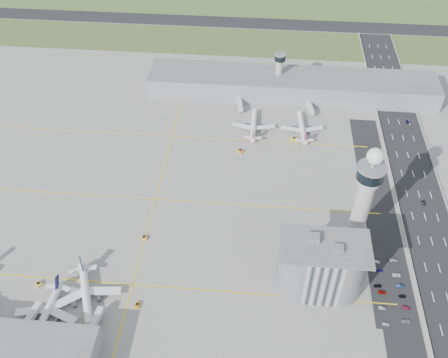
# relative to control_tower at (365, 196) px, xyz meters

# --- Properties ---
(ground) EXTENTS (1000.00, 1000.00, 0.00)m
(ground) POSITION_rel_control_tower_xyz_m (-72.00, -8.00, -35.04)
(ground) COLOR gray
(grass_strip_0) EXTENTS (480.00, 50.00, 0.08)m
(grass_strip_0) POSITION_rel_control_tower_xyz_m (-92.00, 217.00, -35.00)
(grass_strip_0) COLOR #485C2B
(grass_strip_0) RESTS_ON ground
(grass_strip_1) EXTENTS (480.00, 60.00, 0.08)m
(grass_strip_1) POSITION_rel_control_tower_xyz_m (-92.00, 292.00, -35.00)
(grass_strip_1) COLOR #556E34
(grass_strip_1) RESTS_ON ground
(runway) EXTENTS (480.00, 22.00, 0.10)m
(runway) POSITION_rel_control_tower_xyz_m (-92.00, 254.00, -34.98)
(runway) COLOR black
(runway) RESTS_ON ground
(highway) EXTENTS (28.00, 500.00, 0.10)m
(highway) POSITION_rel_control_tower_xyz_m (43.00, -8.00, -34.99)
(highway) COLOR black
(highway) RESTS_ON ground
(barrier_left) EXTENTS (0.60, 500.00, 1.20)m
(barrier_left) POSITION_rel_control_tower_xyz_m (29.00, -8.00, -34.44)
(barrier_left) COLOR #9E9E99
(barrier_left) RESTS_ON ground
(landside_road) EXTENTS (18.00, 260.00, 0.08)m
(landside_road) POSITION_rel_control_tower_xyz_m (18.00, -18.00, -35.00)
(landside_road) COLOR black
(landside_road) RESTS_ON ground
(parking_lot) EXTENTS (20.00, 44.00, 0.10)m
(parking_lot) POSITION_rel_control_tower_xyz_m (16.00, -30.00, -34.99)
(parking_lot) COLOR black
(parking_lot) RESTS_ON ground
(taxiway_line_h_0) EXTENTS (260.00, 0.60, 0.01)m
(taxiway_line_h_0) POSITION_rel_control_tower_xyz_m (-112.00, -38.00, -35.04)
(taxiway_line_h_0) COLOR yellow
(taxiway_line_h_0) RESTS_ON ground
(taxiway_line_h_1) EXTENTS (260.00, 0.60, 0.01)m
(taxiway_line_h_1) POSITION_rel_control_tower_xyz_m (-112.00, 22.00, -35.04)
(taxiway_line_h_1) COLOR yellow
(taxiway_line_h_1) RESTS_ON ground
(taxiway_line_h_2) EXTENTS (260.00, 0.60, 0.01)m
(taxiway_line_h_2) POSITION_rel_control_tower_xyz_m (-112.00, 82.00, -35.04)
(taxiway_line_h_2) COLOR yellow
(taxiway_line_h_2) RESTS_ON ground
(taxiway_line_v) EXTENTS (0.60, 260.00, 0.01)m
(taxiway_line_v) POSITION_rel_control_tower_xyz_m (-112.00, 22.00, -35.04)
(taxiway_line_v) COLOR yellow
(taxiway_line_v) RESTS_ON ground
(control_tower) EXTENTS (14.00, 14.00, 64.50)m
(control_tower) POSITION_rel_control_tower_xyz_m (0.00, 0.00, 0.00)
(control_tower) COLOR #ADAAA5
(control_tower) RESTS_ON ground
(secondary_tower) EXTENTS (8.60, 8.60, 31.90)m
(secondary_tower) POSITION_rel_control_tower_xyz_m (-42.00, 142.00, -16.24)
(secondary_tower) COLOR #ADAAA5
(secondary_tower) RESTS_ON ground
(admin_building) EXTENTS (42.00, 24.00, 33.50)m
(admin_building) POSITION_rel_control_tower_xyz_m (-20.01, -30.00, -19.74)
(admin_building) COLOR #B2B2B7
(admin_building) RESTS_ON ground
(terminal_pier) EXTENTS (210.00, 32.00, 15.80)m
(terminal_pier) POSITION_rel_control_tower_xyz_m (-32.00, 140.00, -27.14)
(terminal_pier) COLOR gray
(terminal_pier) RESTS_ON ground
(airplane_near_b) EXTENTS (33.51, 38.57, 10.21)m
(airplane_near_b) POSITION_rel_control_tower_xyz_m (-148.22, -60.44, -29.94)
(airplane_near_b) COLOR white
(airplane_near_b) RESTS_ON ground
(airplane_near_c) EXTENTS (46.44, 49.78, 11.20)m
(airplane_near_c) POSITION_rel_control_tower_xyz_m (-131.86, -49.36, -29.44)
(airplane_near_c) COLOR white
(airplane_near_c) RESTS_ON ground
(airplane_far_a) EXTENTS (30.04, 35.34, 9.89)m
(airplane_far_a) POSITION_rel_control_tower_xyz_m (-57.78, 96.07, -30.09)
(airplane_far_a) COLOR white
(airplane_far_a) RESTS_ON ground
(airplane_far_b) EXTENTS (32.54, 37.31, 9.78)m
(airplane_far_b) POSITION_rel_control_tower_xyz_m (-24.81, 96.34, -30.15)
(airplane_far_b) COLOR white
(airplane_far_b) RESTS_ON ground
(jet_bridge_near_1) EXTENTS (5.39, 14.31, 5.70)m
(jet_bridge_near_1) POSITION_rel_control_tower_xyz_m (-155.00, -69.00, -32.19)
(jet_bridge_near_1) COLOR silver
(jet_bridge_near_1) RESTS_ON ground
(jet_bridge_near_2) EXTENTS (5.39, 14.31, 5.70)m
(jet_bridge_near_2) POSITION_rel_control_tower_xyz_m (-125.00, -69.00, -32.19)
(jet_bridge_near_2) COLOR silver
(jet_bridge_near_2) RESTS_ON ground
(jet_bridge_far_0) EXTENTS (5.39, 14.31, 5.70)m
(jet_bridge_far_0) POSITION_rel_control_tower_xyz_m (-70.00, 124.00, -32.19)
(jet_bridge_far_0) COLOR silver
(jet_bridge_far_0) RESTS_ON ground
(jet_bridge_far_1) EXTENTS (5.39, 14.31, 5.70)m
(jet_bridge_far_1) POSITION_rel_control_tower_xyz_m (-20.00, 124.00, -32.19)
(jet_bridge_far_1) COLOR silver
(jet_bridge_far_1) RESTS_ON ground
(tug_1) EXTENTS (4.01, 3.82, 1.92)m
(tug_1) POSITION_rel_control_tower_xyz_m (-158.66, -42.48, -34.08)
(tug_1) COLOR yellow
(tug_1) RESTS_ON ground
(tug_2) EXTENTS (2.11, 3.06, 1.77)m
(tug_2) POSITION_rel_control_tower_xyz_m (-107.08, -49.91, -34.16)
(tug_2) COLOR #CE8405
(tug_2) RESTS_ON ground
(tug_3) EXTENTS (3.39, 2.47, 1.87)m
(tug_3) POSITION_rel_control_tower_xyz_m (-112.50, -8.18, -34.11)
(tug_3) COLOR orange
(tug_3) RESTS_ON ground
(tug_4) EXTENTS (4.35, 4.09, 2.08)m
(tug_4) POSITION_rel_control_tower_xyz_m (-65.25, 69.40, -34.00)
(tug_4) COLOR orange
(tug_4) RESTS_ON ground
(tug_5) EXTENTS (4.10, 3.28, 2.10)m
(tug_5) POSITION_rel_control_tower_xyz_m (-30.36, 85.25, -33.99)
(tug_5) COLOR yellow
(tug_5) RESTS_ON ground
(car_lot_0) EXTENTS (3.33, 1.50, 1.11)m
(car_lot_0) POSITION_rel_control_tower_xyz_m (10.70, -49.50, -34.49)
(car_lot_0) COLOR white
(car_lot_0) RESTS_ON ground
(car_lot_1) EXTENTS (3.42, 1.21, 1.12)m
(car_lot_1) POSITION_rel_control_tower_xyz_m (10.33, -40.94, -34.48)
(car_lot_1) COLOR #9A9BA0
(car_lot_1) RESTS_ON ground
(car_lot_2) EXTENTS (4.10, 2.30, 1.08)m
(car_lot_2) POSITION_rel_control_tower_xyz_m (11.46, -31.87, -34.50)
(car_lot_2) COLOR #8C1104
(car_lot_2) RESTS_ON ground
(car_lot_3) EXTENTS (4.10, 2.15, 1.13)m
(car_lot_3) POSITION_rel_control_tower_xyz_m (9.87, -28.29, -34.47)
(car_lot_3) COLOR black
(car_lot_3) RESTS_ON ground
(car_lot_4) EXTENTS (3.35, 1.36, 1.14)m
(car_lot_4) POSITION_rel_control_tower_xyz_m (12.04, -18.45, -34.47)
(car_lot_4) COLOR navy
(car_lot_4) RESTS_ON ground
(car_lot_5) EXTENTS (3.67, 1.46, 1.19)m
(car_lot_5) POSITION_rel_control_tower_xyz_m (11.12, -13.30, -34.45)
(car_lot_5) COLOR silver
(car_lot_5) RESTS_ON ground
(car_lot_6) EXTENTS (4.40, 2.21, 1.19)m
(car_lot_6) POSITION_rel_control_tower_xyz_m (20.28, -47.30, -34.44)
(car_lot_6) COLOR gray
(car_lot_6) RESTS_ON ground
(car_lot_7) EXTENTS (4.08, 2.09, 1.13)m
(car_lot_7) POSITION_rel_control_tower_xyz_m (21.71, -39.73, -34.47)
(car_lot_7) COLOR maroon
(car_lot_7) RESTS_ON ground
(car_lot_8) EXTENTS (3.44, 1.41, 1.17)m
(car_lot_8) POSITION_rel_control_tower_xyz_m (21.03, -33.37, -34.46)
(car_lot_8) COLOR black
(car_lot_8) RESTS_ON ground
(car_lot_9) EXTENTS (4.09, 1.97, 1.29)m
(car_lot_9) POSITION_rel_control_tower_xyz_m (20.89, -27.28, -34.39)
(car_lot_9) COLOR navy
(car_lot_9) RESTS_ON ground
(car_lot_10) EXTENTS (4.50, 2.32, 1.21)m
(car_lot_10) POSITION_rel_control_tower_xyz_m (20.20, -20.77, -34.43)
(car_lot_10) COLOR white
(car_lot_10) RESTS_ON ground
(car_lot_11) EXTENTS (4.40, 1.81, 1.27)m
(car_lot_11) POSITION_rel_control_tower_xyz_m (20.31, -11.43, -34.40)
(car_lot_11) COLOR #A2A3AF
(car_lot_11) RESTS_ON ground
(car_hw_1) EXTENTS (1.49, 4.03, 1.32)m
(car_hw_1) POSITION_rel_control_tower_xyz_m (44.00, 32.19, -34.38)
(car_hw_1) COLOR black
(car_hw_1) RESTS_ON ground
(car_hw_2) EXTENTS (1.86, 3.94, 1.09)m
(car_hw_2) POSITION_rel_control_tower_xyz_m (48.95, 111.81, -34.50)
(car_hw_2) COLOR #0C144E
(car_hw_2) RESTS_ON ground
(car_hw_4) EXTENTS (1.64, 3.36, 1.10)m
(car_hw_4) POSITION_rel_control_tower_xyz_m (36.17, 173.79, -34.49)
(car_hw_4) COLOR #A6A6A6
(car_hw_4) RESTS_ON ground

